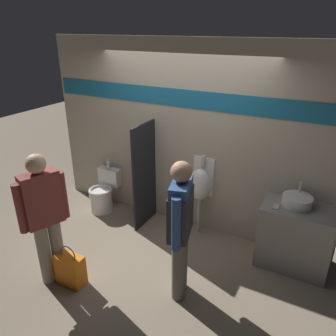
# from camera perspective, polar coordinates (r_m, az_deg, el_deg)

# --- Properties ---
(ground_plane) EXTENTS (16.00, 16.00, 0.00)m
(ground_plane) POSITION_cam_1_polar(r_m,az_deg,el_deg) (4.83, -0.98, -12.21)
(ground_plane) COLOR gray
(display_wall) EXTENTS (4.38, 0.07, 2.70)m
(display_wall) POSITION_cam_1_polar(r_m,az_deg,el_deg) (4.68, 2.51, 5.34)
(display_wall) COLOR #B2A893
(display_wall) RESTS_ON ground_plane
(sink_counter) EXTENTS (0.85, 0.52, 0.83)m
(sink_counter) POSITION_cam_1_polar(r_m,az_deg,el_deg) (4.44, 21.20, -11.17)
(sink_counter) COLOR gray
(sink_counter) RESTS_ON ground_plane
(sink_basin) EXTENTS (0.35, 0.35, 0.26)m
(sink_basin) POSITION_cam_1_polar(r_m,az_deg,el_deg) (4.24, 21.59, -5.33)
(sink_basin) COLOR white
(sink_basin) RESTS_ON sink_counter
(cell_phone) EXTENTS (0.07, 0.14, 0.01)m
(cell_phone) POSITION_cam_1_polar(r_m,az_deg,el_deg) (4.15, 18.36, -6.39)
(cell_phone) COLOR #B7B7BC
(cell_phone) RESTS_ON sink_counter
(divider_near_counter) EXTENTS (0.03, 0.59, 1.58)m
(divider_near_counter) POSITION_cam_1_polar(r_m,az_deg,el_deg) (4.83, -4.12, -1.38)
(divider_near_counter) COLOR black
(divider_near_counter) RESTS_ON ground_plane
(urinal_near_counter) EXTENTS (0.32, 0.29, 1.18)m
(urinal_near_counter) POSITION_cam_1_polar(r_m,az_deg,el_deg) (4.63, 5.59, -2.84)
(urinal_near_counter) COLOR silver
(urinal_near_counter) RESTS_ON ground_plane
(toilet) EXTENTS (0.38, 0.54, 0.81)m
(toilet) POSITION_cam_1_polar(r_m,az_deg,el_deg) (5.50, -11.20, -4.39)
(toilet) COLOR white
(toilet) RESTS_ON ground_plane
(person_in_vest) EXTENTS (0.31, 0.55, 1.63)m
(person_in_vest) POSITION_cam_1_polar(r_m,az_deg,el_deg) (3.46, 2.19, -9.40)
(person_in_vest) COLOR #666056
(person_in_vest) RESTS_ON ground_plane
(person_with_lanyard) EXTENTS (0.32, 0.53, 1.62)m
(person_with_lanyard) POSITION_cam_1_polar(r_m,az_deg,el_deg) (3.92, -20.69, -7.65)
(person_with_lanyard) COLOR gray
(person_with_lanyard) RESTS_ON ground_plane
(shopping_bag) EXTENTS (0.34, 0.19, 0.52)m
(shopping_bag) POSITION_cam_1_polar(r_m,az_deg,el_deg) (4.19, -16.62, -16.55)
(shopping_bag) COLOR orange
(shopping_bag) RESTS_ON ground_plane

